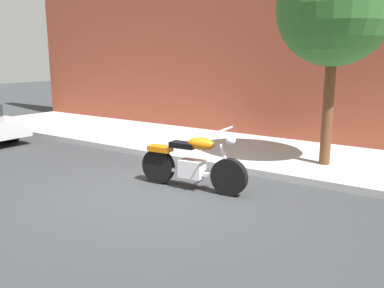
% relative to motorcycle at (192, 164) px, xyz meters
% --- Properties ---
extents(ground_plane, '(60.00, 60.00, 0.00)m').
position_rel_motorcycle_xyz_m(ground_plane, '(-0.42, -0.40, -0.46)').
color(ground_plane, '#303335').
extents(sidewalk, '(19.52, 3.33, 0.14)m').
position_rel_motorcycle_xyz_m(sidewalk, '(-0.42, 3.02, -0.39)').
color(sidewalk, '#AEAEAE').
rests_on(sidewalk, ground).
extents(motorcycle, '(2.11, 0.70, 1.15)m').
position_rel_motorcycle_xyz_m(motorcycle, '(0.00, 0.00, 0.00)').
color(motorcycle, black).
rests_on(motorcycle, ground).
extents(street_tree, '(2.29, 2.29, 4.43)m').
position_rel_motorcycle_xyz_m(street_tree, '(1.60, 2.58, 2.81)').
color(street_tree, brown).
rests_on(street_tree, ground).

